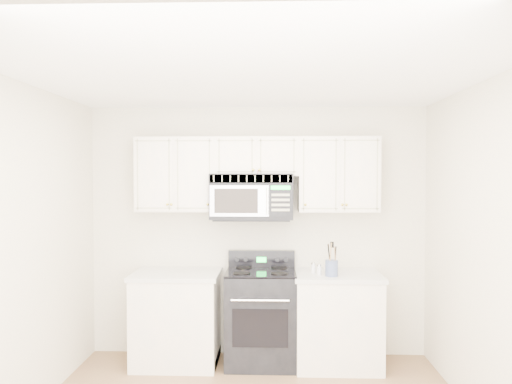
{
  "coord_description": "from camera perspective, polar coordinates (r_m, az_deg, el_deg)",
  "views": [
    {
      "loc": [
        0.16,
        -3.48,
        1.89
      ],
      "look_at": [
        0.0,
        1.3,
        1.73
      ],
      "focal_mm": 35.0,
      "sensor_mm": 36.0,
      "label": 1
    }
  ],
  "objects": [
    {
      "name": "room",
      "position": [
        3.53,
        -0.73,
        -7.65
      ],
      "size": [
        3.51,
        3.51,
        2.61
      ],
      "color": "brown",
      "rests_on": "ground"
    },
    {
      "name": "base_cabinet_left",
      "position": [
        5.22,
        -9.04,
        -14.36
      ],
      "size": [
        0.86,
        0.65,
        0.92
      ],
      "color": "white",
      "rests_on": "ground"
    },
    {
      "name": "shaker_salt",
      "position": [
        5.02,
        6.57,
        -8.6
      ],
      "size": [
        0.04,
        0.04,
        0.1
      ],
      "color": "silver",
      "rests_on": "base_cabinet_right"
    },
    {
      "name": "microwave",
      "position": [
        5.03,
        -0.49,
        -0.48
      ],
      "size": [
        0.82,
        0.46,
        0.45
      ],
      "color": "black",
      "rests_on": "ground"
    },
    {
      "name": "range",
      "position": [
        5.14,
        0.57,
        -13.94
      ],
      "size": [
        0.69,
        0.63,
        1.1
      ],
      "color": "black",
      "rests_on": "ground"
    },
    {
      "name": "upper_cabinets",
      "position": [
        5.07,
        0.11,
        2.44
      ],
      "size": [
        2.44,
        0.37,
        0.75
      ],
      "color": "white",
      "rests_on": "ground"
    },
    {
      "name": "utensil_crock",
      "position": [
        4.89,
        8.64,
        -8.52
      ],
      "size": [
        0.12,
        0.12,
        0.33
      ],
      "color": "#3F4A75",
      "rests_on": "base_cabinet_right"
    },
    {
      "name": "base_cabinet_right",
      "position": [
        5.17,
        9.25,
        -14.52
      ],
      "size": [
        0.86,
        0.65,
        0.92
      ],
      "color": "white",
      "rests_on": "ground"
    },
    {
      "name": "shaker_pepper",
      "position": [
        4.94,
        7.24,
        -8.77
      ],
      "size": [
        0.04,
        0.04,
        0.1
      ],
      "color": "silver",
      "rests_on": "base_cabinet_right"
    }
  ]
}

